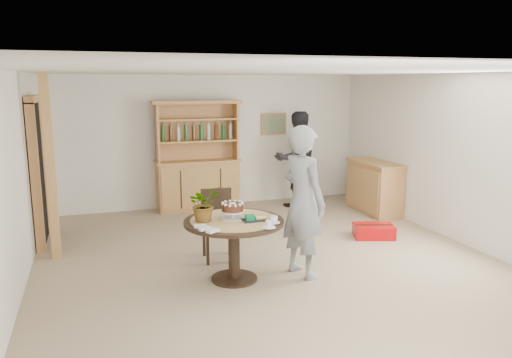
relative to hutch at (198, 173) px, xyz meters
The scene contains 17 objects.
ground 3.33m from the hutch, 84.71° to the right, with size 7.00×7.00×0.00m, color tan.
room_shell 3.41m from the hutch, 84.65° to the right, with size 6.04×7.04×2.52m.
doorway 2.94m from the hutch, 154.78° to the right, with size 0.13×1.10×2.18m.
pine_post 3.20m from the hutch, 139.62° to the right, with size 0.12×0.12×2.50m, color tan.
hutch is the anchor object (origin of this frame).
sideboard 3.29m from the hutch, 22.21° to the right, with size 0.54×1.26×0.94m.
dining_table 3.56m from the hutch, 94.90° to the right, with size 1.20×1.20×0.76m.
dining_chair 2.74m from the hutch, 96.25° to the right, with size 0.45×0.45×0.95m.
birthday_cake 3.51m from the hutch, 94.97° to the right, with size 0.30×0.30×0.20m.
flower_vase 3.57m from the hutch, 100.60° to the right, with size 0.38×0.33×0.42m, color #3F7233.
gift_tray 3.67m from the hutch, 91.39° to the right, with size 0.30×0.20×0.08m.
coffee_cup_a 3.83m from the hutch, 88.56° to the right, with size 0.15×0.15×0.09m.
coffee_cup_b 4.00m from the hutch, 90.34° to the right, with size 0.15×0.15×0.08m.
napkins 3.92m from the hutch, 100.48° to the right, with size 0.24×0.33×0.03m.
teen_boy 3.69m from the hutch, 81.48° to the right, with size 0.68×0.45×1.87m, color gray.
adult_person 1.90m from the hutch, 11.66° to the right, with size 0.89×0.69×1.83m, color black.
red_suitcase 3.47m from the hutch, 49.82° to the right, with size 0.69×0.57×0.21m.
Camera 1 is at (-2.16, -5.83, 2.37)m, focal length 35.00 mm.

